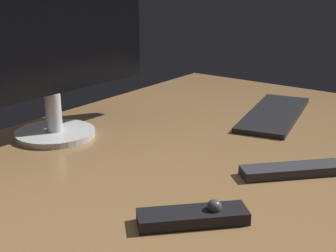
# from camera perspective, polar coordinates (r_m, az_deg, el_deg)

# --- Properties ---
(desk) EXTENTS (1.40, 0.84, 0.02)m
(desk) POSITION_cam_1_polar(r_m,az_deg,el_deg) (1.06, 1.34, -2.94)
(desk) COLOR olive
(desk) RESTS_ON ground
(monitor) EXTENTS (0.57, 0.19, 0.49)m
(monitor) POSITION_cam_1_polar(r_m,az_deg,el_deg) (1.09, -14.59, 12.66)
(monitor) COLOR silver
(monitor) RESTS_ON desk
(keyboard) EXTENTS (0.39, 0.20, 0.01)m
(keyboard) POSITION_cam_1_polar(r_m,az_deg,el_deg) (1.30, 12.79, 1.44)
(keyboard) COLOR black
(keyboard) RESTS_ON desk
(media_remote) EXTENTS (0.16, 0.15, 0.04)m
(media_remote) POSITION_cam_1_polar(r_m,az_deg,el_deg) (0.74, 3.21, -10.86)
(media_remote) COLOR black
(media_remote) RESTS_ON desk
(tv_remote) EXTENTS (0.18, 0.17, 0.02)m
(tv_remote) POSITION_cam_1_polar(r_m,az_deg,el_deg) (0.94, 14.95, -5.11)
(tv_remote) COLOR #2D2D33
(tv_remote) RESTS_ON desk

